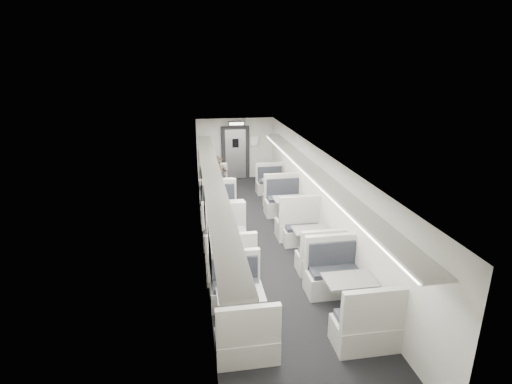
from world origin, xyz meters
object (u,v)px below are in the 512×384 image
object	(u,v)px
booth_left_c	(227,246)
booth_right_b	(290,211)
booth_right_c	(310,242)
exit_sign	(236,123)
booth_left_b	(221,217)
booth_right_a	(275,190)
vestibule_door	(235,153)
booth_right_d	(348,297)
booth_left_d	(241,311)
passenger	(219,180)
booth_left_a	(215,191)

from	to	relation	value
booth_left_c	booth_right_b	size ratio (longest dim) A/B	0.94
booth_right_c	booth_right_b	bearing A→B (deg)	90.00
booth_left_c	exit_sign	world-z (taller)	exit_sign
booth_left_b	booth_right_b	size ratio (longest dim) A/B	0.96
booth_right_a	vestibule_door	size ratio (longest dim) A/B	0.95
booth_right_a	vestibule_door	distance (m)	3.03
booth_right_b	booth_right_d	world-z (taller)	booth_right_b
booth_left_d	booth_right_a	xyz separation A→B (m)	(2.00, 6.62, -0.00)
booth_left_d	booth_right_a	bearing A→B (deg)	73.20
booth_left_c	booth_right_d	size ratio (longest dim) A/B	0.98
booth_left_b	booth_left_c	xyz separation A→B (m)	(0.00, -1.82, -0.01)
booth_left_d	booth_right_a	world-z (taller)	booth_left_d
booth_left_b	exit_sign	bearing A→B (deg)	77.66
vestibule_door	passenger	bearing A→B (deg)	-107.53
booth_right_d	booth_right_b	bearing A→B (deg)	90.00
passenger	exit_sign	xyz separation A→B (m)	(0.87, 2.27, 1.48)
booth_left_a	vestibule_door	size ratio (longest dim) A/B	0.96
booth_right_a	booth_right_b	xyz separation A→B (m)	(0.00, -2.20, 0.06)
booth_left_c	passenger	size ratio (longest dim) A/B	1.37
booth_left_a	exit_sign	bearing A→B (deg)	65.04
booth_left_a	booth_right_d	xyz separation A→B (m)	(2.00, -6.72, 0.04)
booth_left_c	booth_right_b	distance (m)	2.76
booth_left_b	booth_right_a	distance (m)	3.04
booth_right_b	booth_right_c	bearing A→B (deg)	-90.00
booth_right_c	vestibule_door	world-z (taller)	vestibule_door
booth_right_d	booth_left_a	bearing A→B (deg)	106.58
exit_sign	passenger	bearing A→B (deg)	-110.99
booth_left_d	booth_right_b	xyz separation A→B (m)	(2.00, 4.43, 0.05)
booth_left_a	booth_right_a	xyz separation A→B (m)	(2.00, -0.14, -0.01)
booth_left_b	booth_left_d	distance (m)	4.34
booth_left_c	passenger	xyz separation A→B (m)	(0.13, 4.12, 0.41)
booth_left_d	vestibule_door	world-z (taller)	vestibule_door
booth_left_c	exit_sign	size ratio (longest dim) A/B	3.52
booth_right_b	booth_right_d	bearing A→B (deg)	-90.00
booth_left_c	vestibule_door	xyz separation A→B (m)	(1.00, 6.88, 0.65)
booth_left_d	exit_sign	world-z (taller)	exit_sign
booth_left_c	booth_right_d	world-z (taller)	booth_right_d
vestibule_door	exit_sign	bearing A→B (deg)	-90.00
booth_right_c	vestibule_door	distance (m)	7.02
booth_left_d	passenger	xyz separation A→B (m)	(0.13, 6.64, 0.44)
booth_left_b	booth_right_b	distance (m)	2.00
booth_right_a	booth_right_d	distance (m)	6.58
booth_left_a	booth_right_c	bearing A→B (deg)	-64.97
booth_left_c	passenger	distance (m)	4.15
booth_left_d	booth_right_a	size ratio (longest dim) A/B	1.01
booth_right_c	booth_left_c	bearing A→B (deg)	179.00
booth_left_a	exit_sign	size ratio (longest dim) A/B	3.26
booth_left_c	exit_sign	distance (m)	6.74
booth_left_b	exit_sign	world-z (taller)	exit_sign
booth_left_c	booth_right_c	size ratio (longest dim) A/B	1.08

